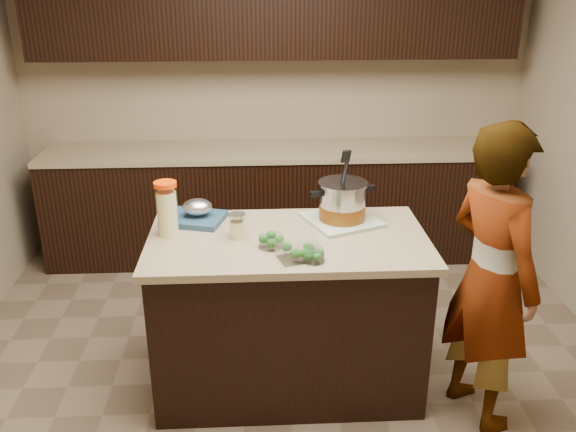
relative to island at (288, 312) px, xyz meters
name	(u,v)px	position (x,y,z in m)	size (l,w,h in m)	color
ground_plane	(288,380)	(0.00, 0.00, -0.45)	(4.00, 4.00, 0.00)	brown
room_shell	(288,79)	(0.00, 0.00, 1.26)	(4.04, 4.04, 2.72)	tan
back_cabinets	(276,142)	(0.00, 1.74, 0.49)	(3.60, 0.63, 2.33)	black
island	(288,312)	(0.00, 0.00, 0.00)	(1.46, 0.81, 0.90)	black
dish_towel	(342,220)	(0.31, 0.20, 0.46)	(0.36, 0.36, 0.02)	#6D9363
stock_pot	(342,203)	(0.31, 0.20, 0.56)	(0.37, 0.33, 0.38)	#B7B7BC
lemonade_pitcher	(167,211)	(-0.62, 0.07, 0.58)	(0.16, 0.16, 0.29)	#F2E394
mason_jar	(237,227)	(-0.26, 0.01, 0.51)	(0.11, 0.11, 0.14)	#F2E394
broccoli_tub_left	(271,242)	(-0.09, -0.11, 0.48)	(0.16, 0.16, 0.06)	silver
broccoli_tub_right	(314,257)	(0.11, -0.28, 0.47)	(0.12, 0.12, 0.05)	silver
broccoli_tub_rect	(299,252)	(0.04, -0.25, 0.48)	(0.23, 0.19, 0.07)	silver
blue_tray	(196,214)	(-0.50, 0.24, 0.49)	(0.37, 0.33, 0.12)	navy
person	(491,279)	(0.98, -0.30, 0.34)	(0.58, 0.38, 1.58)	gray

